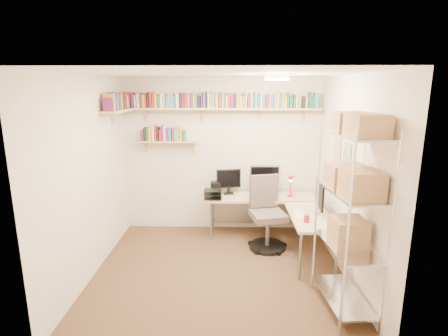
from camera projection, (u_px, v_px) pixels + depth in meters
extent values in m
plane|color=#4F3521|center=(219.00, 272.00, 4.55)|extent=(3.20, 3.20, 0.00)
cube|color=beige|center=(222.00, 156.00, 5.73)|extent=(3.20, 0.04, 2.50)
cube|color=beige|center=(89.00, 178.00, 4.30)|extent=(0.04, 3.00, 2.50)
cube|color=beige|center=(350.00, 180.00, 4.24)|extent=(0.04, 3.00, 2.50)
cube|color=beige|center=(212.00, 227.00, 2.81)|extent=(3.20, 0.04, 2.50)
cube|color=white|center=(218.00, 73.00, 3.99)|extent=(3.20, 3.00, 0.04)
cube|color=silver|center=(337.00, 148.00, 4.71)|extent=(0.01, 0.30, 0.42)
cube|color=silver|center=(347.00, 157.00, 4.33)|extent=(0.01, 0.28, 0.38)
cylinder|color=#FFEAC6|center=(277.00, 78.00, 4.18)|extent=(0.30, 0.30, 0.06)
cube|color=#D2BC76|center=(221.00, 109.00, 5.44)|extent=(3.05, 0.25, 0.03)
cube|color=#D2BC76|center=(119.00, 110.00, 5.05)|extent=(0.25, 1.00, 0.03)
cube|color=#D2BC76|center=(169.00, 141.00, 5.59)|extent=(0.95, 0.20, 0.02)
cube|color=#D2BC76|center=(146.00, 113.00, 5.54)|extent=(0.03, 0.20, 0.20)
cube|color=#D2BC76|center=(203.00, 113.00, 5.52)|extent=(0.03, 0.20, 0.20)
cube|color=#D2BC76|center=(259.00, 113.00, 5.51)|extent=(0.03, 0.20, 0.20)
cube|color=#D2BC76|center=(304.00, 113.00, 5.49)|extent=(0.03, 0.20, 0.20)
cube|color=orange|center=(128.00, 102.00, 5.44)|extent=(0.04, 0.13, 0.19)
cube|color=black|center=(131.00, 100.00, 5.44)|extent=(0.03, 0.15, 0.22)
cube|color=#671B54|center=(133.00, 100.00, 5.43)|extent=(0.03, 0.14, 0.24)
cube|color=beige|center=(136.00, 102.00, 5.44)|extent=(0.02, 0.14, 0.19)
cube|color=beige|center=(139.00, 101.00, 5.43)|extent=(0.04, 0.13, 0.21)
cube|color=#671B54|center=(141.00, 100.00, 5.43)|extent=(0.03, 0.13, 0.23)
cube|color=#AE9F20|center=(144.00, 101.00, 5.43)|extent=(0.04, 0.14, 0.20)
cube|color=#B42118|center=(146.00, 100.00, 5.43)|extent=(0.02, 0.14, 0.23)
cube|color=black|center=(149.00, 100.00, 5.43)|extent=(0.03, 0.15, 0.24)
cube|color=#B42118|center=(151.00, 101.00, 5.43)|extent=(0.03, 0.11, 0.22)
cube|color=#B42118|center=(153.00, 100.00, 5.43)|extent=(0.02, 0.11, 0.24)
cube|color=orange|center=(156.00, 101.00, 5.43)|extent=(0.04, 0.11, 0.20)
cube|color=#226840|center=(159.00, 101.00, 5.43)|extent=(0.04, 0.12, 0.20)
cube|color=beige|center=(162.00, 101.00, 5.43)|extent=(0.04, 0.14, 0.22)
cube|color=#AE9F20|center=(165.00, 101.00, 5.43)|extent=(0.03, 0.11, 0.21)
cube|color=teal|center=(168.00, 102.00, 5.43)|extent=(0.03, 0.12, 0.18)
cube|color=teal|center=(170.00, 100.00, 5.42)|extent=(0.04, 0.13, 0.23)
cube|color=gray|center=(172.00, 101.00, 5.42)|extent=(0.03, 0.14, 0.22)
cube|color=#1E679B|center=(175.00, 102.00, 5.43)|extent=(0.04, 0.15, 0.18)
cube|color=beige|center=(178.00, 101.00, 5.42)|extent=(0.04, 0.14, 0.22)
cube|color=black|center=(181.00, 100.00, 5.42)|extent=(0.04, 0.14, 0.23)
cube|color=#671B54|center=(183.00, 100.00, 5.42)|extent=(0.03, 0.13, 0.22)
cube|color=#B42118|center=(186.00, 101.00, 5.42)|extent=(0.04, 0.12, 0.22)
cube|color=gray|center=(189.00, 100.00, 5.42)|extent=(0.03, 0.13, 0.24)
cube|color=#671B54|center=(192.00, 101.00, 5.42)|extent=(0.03, 0.12, 0.22)
cube|color=#AE9F20|center=(194.00, 101.00, 5.42)|extent=(0.03, 0.13, 0.20)
cube|color=#1E679B|center=(196.00, 101.00, 5.42)|extent=(0.03, 0.13, 0.20)
cube|color=black|center=(199.00, 102.00, 5.42)|extent=(0.04, 0.11, 0.18)
cube|color=#671B54|center=(202.00, 100.00, 5.41)|extent=(0.02, 0.14, 0.23)
cube|color=#1E679B|center=(204.00, 100.00, 5.41)|extent=(0.03, 0.15, 0.25)
cube|color=black|center=(206.00, 100.00, 5.41)|extent=(0.02, 0.11, 0.25)
cube|color=beige|center=(209.00, 101.00, 5.41)|extent=(0.03, 0.11, 0.22)
cube|color=orange|center=(211.00, 101.00, 5.41)|extent=(0.03, 0.11, 0.21)
cube|color=teal|center=(214.00, 100.00, 5.41)|extent=(0.03, 0.15, 0.24)
cube|color=orange|center=(217.00, 100.00, 5.41)|extent=(0.04, 0.15, 0.24)
cube|color=#B42118|center=(220.00, 100.00, 5.41)|extent=(0.04, 0.11, 0.24)
cube|color=teal|center=(223.00, 100.00, 5.41)|extent=(0.04, 0.13, 0.24)
cube|color=orange|center=(227.00, 102.00, 5.41)|extent=(0.03, 0.14, 0.19)
cube|color=#B42118|center=(229.00, 100.00, 5.41)|extent=(0.04, 0.12, 0.23)
cube|color=#671B54|center=(232.00, 101.00, 5.41)|extent=(0.04, 0.11, 0.19)
cube|color=black|center=(235.00, 101.00, 5.41)|extent=(0.04, 0.13, 0.21)
cube|color=#AE9F20|center=(238.00, 100.00, 5.40)|extent=(0.04, 0.14, 0.23)
cube|color=orange|center=(241.00, 102.00, 5.41)|extent=(0.04, 0.13, 0.18)
cube|color=gray|center=(243.00, 102.00, 5.41)|extent=(0.03, 0.14, 0.18)
cube|color=#AE9F20|center=(246.00, 100.00, 5.40)|extent=(0.03, 0.12, 0.25)
cube|color=#671B54|center=(249.00, 102.00, 5.41)|extent=(0.04, 0.13, 0.19)
cube|color=beige|center=(251.00, 100.00, 5.40)|extent=(0.02, 0.12, 0.22)
cube|color=#226840|center=(254.00, 100.00, 5.40)|extent=(0.03, 0.14, 0.22)
cube|color=teal|center=(256.00, 100.00, 5.40)|extent=(0.03, 0.15, 0.25)
cube|color=#1E679B|center=(258.00, 102.00, 5.40)|extent=(0.03, 0.14, 0.19)
cube|color=beige|center=(261.00, 100.00, 5.40)|extent=(0.03, 0.13, 0.23)
cube|color=#1E679B|center=(264.00, 101.00, 5.40)|extent=(0.04, 0.13, 0.21)
cube|color=#B42118|center=(267.00, 101.00, 5.40)|extent=(0.03, 0.14, 0.20)
cube|color=gray|center=(269.00, 101.00, 5.40)|extent=(0.03, 0.12, 0.22)
cube|color=#1E679B|center=(272.00, 102.00, 5.40)|extent=(0.03, 0.13, 0.19)
cube|color=gray|center=(275.00, 101.00, 5.40)|extent=(0.03, 0.12, 0.20)
cube|color=#AE9F20|center=(278.00, 100.00, 5.39)|extent=(0.04, 0.12, 0.24)
cube|color=#1E679B|center=(280.00, 100.00, 5.39)|extent=(0.03, 0.13, 0.24)
cube|color=#AE9F20|center=(282.00, 101.00, 5.39)|extent=(0.03, 0.14, 0.22)
cube|color=orange|center=(285.00, 102.00, 5.40)|extent=(0.04, 0.15, 0.17)
cube|color=#226840|center=(288.00, 100.00, 5.39)|extent=(0.02, 0.14, 0.23)
cube|color=#226840|center=(291.00, 102.00, 5.40)|extent=(0.04, 0.13, 0.17)
cube|color=#226840|center=(294.00, 101.00, 5.39)|extent=(0.03, 0.15, 0.20)
cube|color=beige|center=(296.00, 101.00, 5.39)|extent=(0.03, 0.13, 0.20)
cube|color=#AE9F20|center=(299.00, 102.00, 5.39)|extent=(0.04, 0.11, 0.19)
cube|color=black|center=(303.00, 102.00, 5.39)|extent=(0.04, 0.13, 0.18)
cube|color=gray|center=(306.00, 102.00, 5.39)|extent=(0.04, 0.13, 0.18)
cube|color=#226840|center=(310.00, 100.00, 5.38)|extent=(0.03, 0.15, 0.24)
cube|color=#1E679B|center=(313.00, 102.00, 5.39)|extent=(0.03, 0.13, 0.18)
cube|color=teal|center=(316.00, 100.00, 5.38)|extent=(0.04, 0.12, 0.23)
cube|color=#671B54|center=(108.00, 105.00, 4.61)|extent=(0.13, 0.04, 0.18)
cube|color=orange|center=(109.00, 103.00, 4.65)|extent=(0.14, 0.03, 0.23)
cube|color=teal|center=(110.00, 102.00, 4.69)|extent=(0.12, 0.04, 0.23)
cube|color=#671B54|center=(111.00, 102.00, 4.73)|extent=(0.14, 0.03, 0.24)
cube|color=#1E679B|center=(113.00, 104.00, 4.78)|extent=(0.13, 0.02, 0.17)
cube|color=#1E679B|center=(113.00, 101.00, 4.80)|extent=(0.14, 0.04, 0.25)
cube|color=#B42118|center=(114.00, 103.00, 4.85)|extent=(0.12, 0.03, 0.19)
cube|color=#226840|center=(115.00, 103.00, 4.89)|extent=(0.15, 0.04, 0.20)
cube|color=#B42118|center=(116.00, 101.00, 4.92)|extent=(0.13, 0.02, 0.25)
cube|color=#B42118|center=(117.00, 102.00, 4.96)|extent=(0.12, 0.04, 0.21)
cube|color=orange|center=(118.00, 101.00, 5.00)|extent=(0.13, 0.03, 0.24)
cube|color=#B42118|center=(119.00, 102.00, 5.05)|extent=(0.12, 0.04, 0.21)
cube|color=black|center=(120.00, 101.00, 5.09)|extent=(0.13, 0.04, 0.22)
cube|color=#226840|center=(121.00, 102.00, 5.14)|extent=(0.11, 0.04, 0.20)
cube|color=#B42118|center=(122.00, 102.00, 5.19)|extent=(0.14, 0.03, 0.20)
cube|color=#1E679B|center=(123.00, 102.00, 5.22)|extent=(0.15, 0.03, 0.21)
cube|color=beige|center=(123.00, 102.00, 5.26)|extent=(0.14, 0.04, 0.18)
cube|color=#226840|center=(124.00, 102.00, 5.30)|extent=(0.11, 0.03, 0.20)
cube|color=#B42118|center=(125.00, 100.00, 5.34)|extent=(0.13, 0.04, 0.24)
cube|color=#1E679B|center=(126.00, 100.00, 5.38)|extent=(0.12, 0.03, 0.23)
cube|color=#AE9F20|center=(127.00, 100.00, 5.42)|extent=(0.12, 0.02, 0.25)
cube|color=#671B54|center=(143.00, 135.00, 5.58)|extent=(0.04, 0.13, 0.17)
cube|color=black|center=(146.00, 134.00, 5.58)|extent=(0.03, 0.14, 0.21)
cube|color=#226840|center=(148.00, 134.00, 5.58)|extent=(0.03, 0.11, 0.20)
cube|color=orange|center=(151.00, 134.00, 5.57)|extent=(0.04, 0.14, 0.20)
cube|color=beige|center=(154.00, 134.00, 5.57)|extent=(0.04, 0.12, 0.22)
cube|color=#B42118|center=(156.00, 133.00, 5.57)|extent=(0.02, 0.14, 0.24)
cube|color=black|center=(158.00, 134.00, 5.57)|extent=(0.02, 0.14, 0.22)
cube|color=#B42118|center=(161.00, 135.00, 5.58)|extent=(0.03, 0.12, 0.17)
cube|color=#671B54|center=(163.00, 133.00, 5.57)|extent=(0.03, 0.13, 0.24)
cube|color=beige|center=(165.00, 133.00, 5.57)|extent=(0.03, 0.13, 0.23)
cube|color=#671B54|center=(168.00, 134.00, 5.57)|extent=(0.04, 0.14, 0.20)
cube|color=#1E679B|center=(170.00, 134.00, 5.57)|extent=(0.04, 0.13, 0.20)
cube|color=#B42118|center=(173.00, 135.00, 5.57)|extent=(0.03, 0.14, 0.18)
cube|color=teal|center=(176.00, 135.00, 5.57)|extent=(0.04, 0.14, 0.18)
cube|color=orange|center=(179.00, 133.00, 5.56)|extent=(0.03, 0.15, 0.25)
cube|color=orange|center=(181.00, 134.00, 5.56)|extent=(0.03, 0.14, 0.21)
cube|color=#226840|center=(184.00, 135.00, 5.57)|extent=(0.04, 0.15, 0.17)
cube|color=tan|center=(262.00, 197.00, 5.55)|extent=(1.69, 0.53, 0.04)
cube|color=tan|center=(310.00, 216.00, 4.73)|extent=(0.53, 1.16, 0.04)
cylinder|color=gray|center=(211.00, 222.00, 5.42)|extent=(0.04, 0.04, 0.62)
cylinder|color=gray|center=(213.00, 212.00, 5.85)|extent=(0.04, 0.04, 0.62)
cylinder|color=gray|center=(308.00, 212.00, 5.82)|extent=(0.04, 0.04, 0.62)
cylinder|color=gray|center=(300.00, 257.00, 4.29)|extent=(0.04, 0.04, 0.62)
cylinder|color=gray|center=(336.00, 257.00, 4.28)|extent=(0.04, 0.04, 0.62)
cube|color=gray|center=(260.00, 209.00, 5.84)|extent=(1.60, 0.02, 0.49)
cube|color=silver|center=(265.00, 177.00, 5.58)|extent=(0.49, 0.03, 0.37)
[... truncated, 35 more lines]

